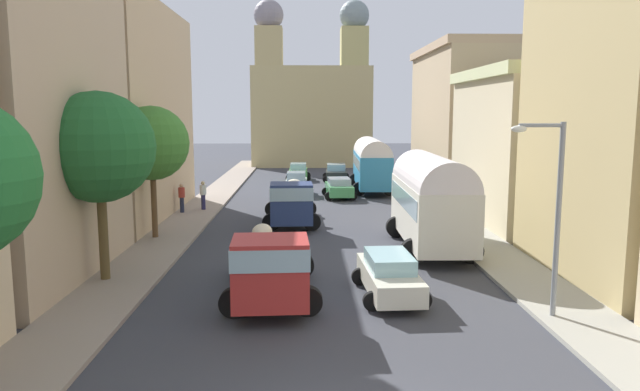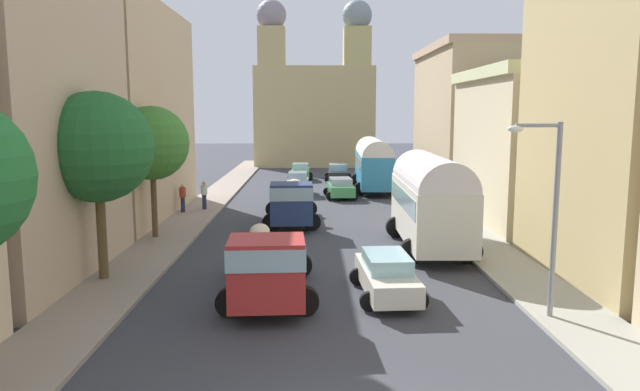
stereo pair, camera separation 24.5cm
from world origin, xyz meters
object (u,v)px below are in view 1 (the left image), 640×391
object	(u,v)px
parked_bus_0	(431,198)
pedestrian_0	(182,197)
cargo_truck_1	(291,202)
car_3	(339,188)
parked_bus_1	(371,162)
car_0	(296,183)
pedestrian_1	(203,194)
car_2	(389,275)
car_1	(298,172)
car_4	(336,172)
streetlamp_near	(551,203)
cargo_truck_0	(270,265)

from	to	relation	value
parked_bus_0	pedestrian_0	distance (m)	15.81
cargo_truck_1	car_3	world-z (taller)	cargo_truck_1
parked_bus_1	car_0	world-z (taller)	parked_bus_1
cargo_truck_1	pedestrian_1	bearing A→B (deg)	139.56
pedestrian_1	car_2	bearing A→B (deg)	-62.02
car_1	car_4	bearing A→B (deg)	-14.33
pedestrian_0	car_0	bearing A→B (deg)	51.37
pedestrian_1	streetlamp_near	size ratio (longest dim) A/B	0.33
car_3	pedestrian_0	distance (m)	11.73
cargo_truck_1	pedestrian_1	world-z (taller)	cargo_truck_1
car_3	pedestrian_1	xyz separation A→B (m)	(-8.61, -5.55, 0.34)
parked_bus_0	streetlamp_near	bearing A→B (deg)	-80.69
cargo_truck_0	pedestrian_1	bearing A→B (deg)	106.18
parked_bus_0	car_2	distance (m)	7.46
cargo_truck_0	car_1	xyz separation A→B (m)	(0.51, 34.31, -0.51)
cargo_truck_0	cargo_truck_1	bearing A→B (deg)	88.41
parked_bus_0	pedestrian_0	world-z (taller)	parked_bus_0
parked_bus_1	streetlamp_near	size ratio (longest dim) A/B	1.64
car_2	streetlamp_near	distance (m)	5.58
car_1	streetlamp_near	size ratio (longest dim) A/B	0.63
pedestrian_0	pedestrian_1	world-z (taller)	pedestrian_1
cargo_truck_1	pedestrian_0	size ratio (longest dim) A/B	3.81
parked_bus_1	cargo_truck_0	world-z (taller)	parked_bus_1
cargo_truck_1	car_0	bearing A→B (deg)	89.46
parked_bus_0	car_2	world-z (taller)	parked_bus_0
car_2	car_1	bearing A→B (deg)	95.71
cargo_truck_0	car_3	size ratio (longest dim) A/B	1.79
cargo_truck_1	car_4	distance (m)	20.84
parked_bus_1	streetlamp_near	bearing A→B (deg)	-86.19
car_4	streetlamp_near	size ratio (longest dim) A/B	0.73
parked_bus_1	cargo_truck_1	bearing A→B (deg)	-112.54
car_3	streetlamp_near	xyz separation A→B (m)	(4.64, -24.76, 2.74)
car_0	cargo_truck_0	bearing A→B (deg)	-91.08
car_4	pedestrian_1	distance (m)	18.24
car_0	streetlamp_near	distance (m)	27.73
car_0	car_1	xyz separation A→B (m)	(0.04, 9.45, -0.08)
car_4	car_1	bearing A→B (deg)	165.67
pedestrian_0	parked_bus_0	bearing A→B (deg)	-35.36
parked_bus_1	parked_bus_0	bearing A→B (deg)	-88.76
car_0	car_3	distance (m)	3.51
car_2	car_4	bearing A→B (deg)	90.05
cargo_truck_1	car_1	bearing A→B (deg)	89.59
car_4	streetlamp_near	xyz separation A→B (m)	(4.31, -35.10, 2.71)
cargo_truck_1	car_2	world-z (taller)	cargo_truck_1
parked_bus_0	car_4	distance (m)	26.24
cargo_truck_0	car_4	bearing A→B (deg)	83.44
cargo_truck_0	car_2	world-z (taller)	cargo_truck_0
cargo_truck_0	cargo_truck_1	size ratio (longest dim) A/B	1.00
parked_bus_0	cargo_truck_1	bearing A→B (deg)	138.92
cargo_truck_1	pedestrian_1	xyz separation A→B (m)	(-5.46, 4.65, -0.21)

